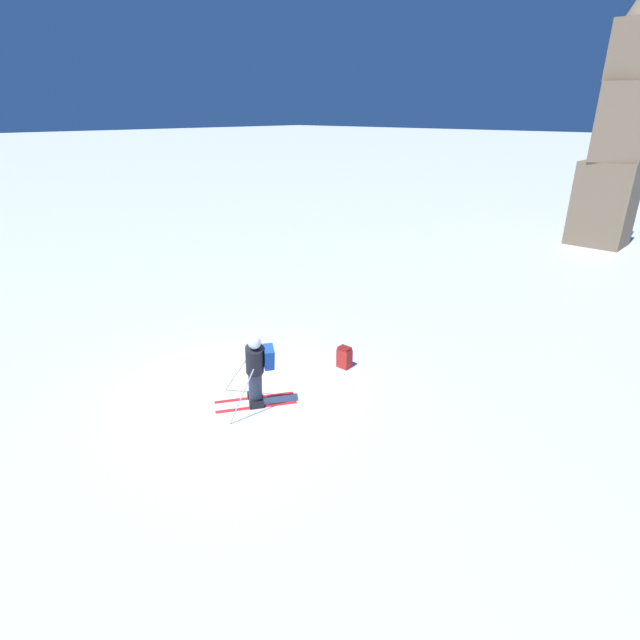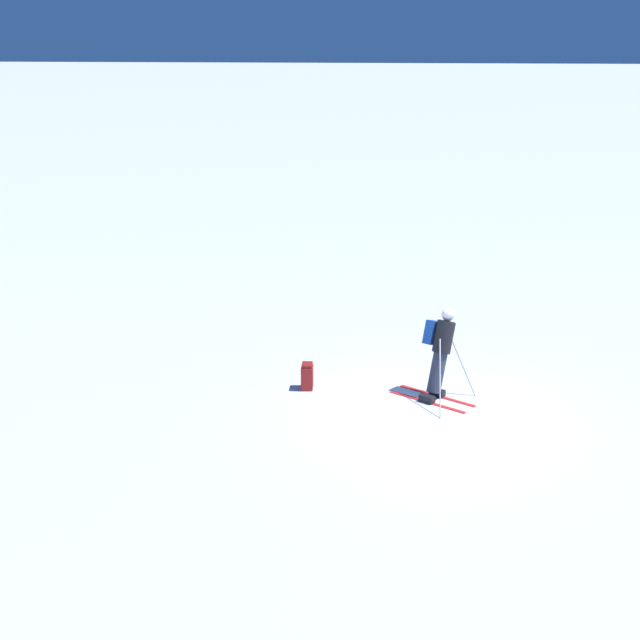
# 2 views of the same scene
# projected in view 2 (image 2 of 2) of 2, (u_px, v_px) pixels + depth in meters

# --- Properties ---
(ground_plane) EXTENTS (300.00, 300.00, 0.00)m
(ground_plane) POSITION_uv_depth(u_px,v_px,m) (433.00, 412.00, 15.79)
(ground_plane) COLOR white
(skier) EXTENTS (1.48, 1.61, 1.69)m
(skier) POSITION_uv_depth(u_px,v_px,m) (440.00, 348.00, 16.28)
(skier) COLOR red
(skier) RESTS_ON ground
(spare_backpack) EXTENTS (0.31, 0.23, 0.50)m
(spare_backpack) POSITION_uv_depth(u_px,v_px,m) (307.00, 376.00, 16.77)
(spare_backpack) COLOR #AD231E
(spare_backpack) RESTS_ON ground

